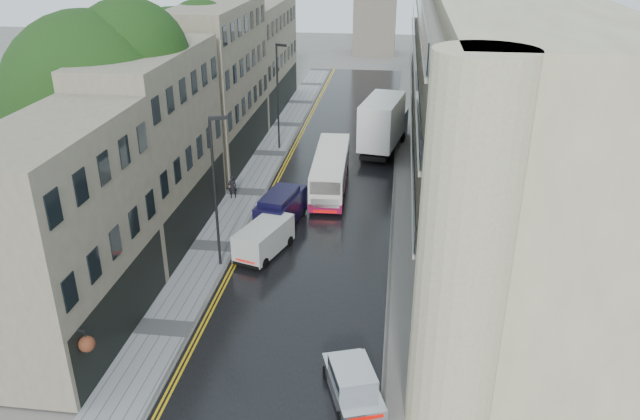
% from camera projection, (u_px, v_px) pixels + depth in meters
% --- Properties ---
extents(road, '(9.00, 85.00, 0.02)m').
position_uv_depth(road, '(328.00, 197.00, 43.71)').
color(road, black).
rests_on(road, ground).
extents(left_sidewalk, '(2.70, 85.00, 0.12)m').
position_uv_depth(left_sidewalk, '(247.00, 192.00, 44.36)').
color(left_sidewalk, gray).
rests_on(left_sidewalk, ground).
extents(right_sidewalk, '(1.80, 85.00, 0.12)m').
position_uv_depth(right_sidewalk, '(406.00, 200.00, 43.06)').
color(right_sidewalk, slate).
rests_on(right_sidewalk, ground).
extents(old_shop_row, '(4.50, 56.00, 12.00)m').
position_uv_depth(old_shop_row, '(202.00, 100.00, 44.56)').
color(old_shop_row, gray).
rests_on(old_shop_row, ground).
extents(modern_block, '(8.00, 40.00, 14.00)m').
position_uv_depth(modern_block, '(493.00, 111.00, 38.25)').
color(modern_block, beige).
rests_on(modern_block, ground).
extents(tree_near, '(10.56, 10.56, 13.89)m').
position_uv_depth(tree_near, '(96.00, 126.00, 35.50)').
color(tree_near, black).
rests_on(tree_near, ground).
extents(tree_far, '(9.24, 9.24, 12.46)m').
position_uv_depth(tree_far, '(178.00, 86.00, 47.49)').
color(tree_far, black).
rests_on(tree_far, ground).
extents(cream_bus, '(2.57, 9.77, 2.65)m').
position_uv_depth(cream_bus, '(313.00, 185.00, 42.19)').
color(cream_bus, white).
rests_on(cream_bus, road).
extents(white_lorry, '(4.14, 9.16, 4.64)m').
position_uv_depth(white_lorry, '(364.00, 129.00, 50.35)').
color(white_lorry, white).
rests_on(white_lorry, road).
extents(silver_hatchback, '(2.88, 4.24, 1.46)m').
position_uv_depth(silver_hatchback, '(342.00, 409.00, 23.51)').
color(silver_hatchback, '#B3B3B8').
rests_on(silver_hatchback, road).
extents(white_van, '(3.00, 4.54, 1.89)m').
position_uv_depth(white_van, '(238.00, 247.00, 34.91)').
color(white_van, silver).
rests_on(white_van, road).
extents(navy_van, '(2.68, 4.92, 2.37)m').
position_uv_depth(navy_van, '(258.00, 217.00, 37.97)').
color(navy_van, black).
rests_on(navy_van, road).
extents(pedestrian, '(0.71, 0.60, 1.64)m').
position_uv_depth(pedestrian, '(232.00, 187.00, 42.99)').
color(pedestrian, black).
rests_on(pedestrian, left_sidewalk).
extents(lamp_post_near, '(0.96, 0.54, 8.45)m').
position_uv_depth(lamp_post_near, '(215.00, 195.00, 33.12)').
color(lamp_post_near, '#232326').
rests_on(lamp_post_near, left_sidewalk).
extents(lamp_post_far, '(0.99, 0.54, 8.67)m').
position_uv_depth(lamp_post_far, '(278.00, 98.00, 51.26)').
color(lamp_post_far, '#232326').
rests_on(lamp_post_far, left_sidewalk).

